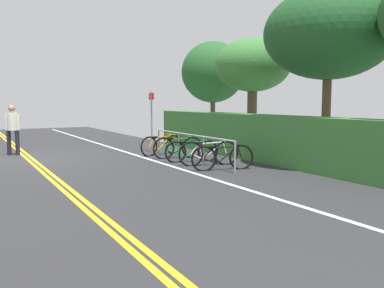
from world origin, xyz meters
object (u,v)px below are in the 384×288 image
(tree_far_right, at_px, (329,34))
(bike_rack, at_px, (191,141))
(tree_mid, at_px, (253,66))
(bicycle_0, at_px, (161,145))
(bicycle_3, at_px, (209,153))
(sign_post_near, at_px, (152,116))
(pedestrian, at_px, (12,126))
(bicycle_1, at_px, (178,148))
(bicycle_2, at_px, (192,151))
(tree_near_left, at_px, (213,72))
(bicycle_4, at_px, (223,157))

(tree_far_right, bearing_deg, bike_rack, -130.96)
(tree_mid, bearing_deg, tree_far_right, -2.39)
(bicycle_0, height_order, tree_mid, tree_mid)
(bicycle_0, relative_size, tree_far_right, 0.35)
(bicycle_3, bearing_deg, bicycle_0, -176.08)
(bicycle_3, relative_size, sign_post_near, 0.79)
(bike_rack, xyz_separation_m, pedestrian, (-4.32, -4.54, 0.36))
(bicycle_0, distance_m, tree_far_right, 6.35)
(bicycle_0, xyz_separation_m, bicycle_1, (1.02, 0.11, 0.01))
(pedestrian, relative_size, tree_far_right, 0.34)
(bicycle_1, xyz_separation_m, bicycle_2, (0.91, -0.00, -0.02))
(pedestrian, bearing_deg, tree_near_left, 93.63)
(bicycle_2, bearing_deg, tree_near_left, 141.71)
(sign_post_near, height_order, tree_mid, tree_mid)
(bicycle_0, bearing_deg, tree_far_right, 34.46)
(bicycle_1, relative_size, bicycle_4, 0.95)
(bicycle_4, distance_m, tree_mid, 4.97)
(bicycle_0, bearing_deg, sign_post_near, 178.88)
(bicycle_0, relative_size, bicycle_3, 1.00)
(tree_near_left, bearing_deg, bicycle_1, -44.12)
(bicycle_1, xyz_separation_m, bicycle_4, (2.61, -0.01, -0.01))
(pedestrian, relative_size, sign_post_near, 0.78)
(bicycle_1, height_order, bicycle_2, bicycle_1)
(bike_rack, relative_size, bicycle_0, 2.69)
(bike_rack, xyz_separation_m, tree_near_left, (-4.85, 3.88, 2.49))
(bicycle_2, relative_size, tree_near_left, 0.37)
(bicycle_3, bearing_deg, bicycle_1, -177.34)
(bicycle_2, height_order, tree_near_left, tree_near_left)
(pedestrian, bearing_deg, bicycle_0, 61.27)
(bicycle_1, height_order, bicycle_3, bicycle_3)
(bicycle_2, height_order, tree_mid, tree_mid)
(tree_mid, relative_size, tree_far_right, 0.82)
(bicycle_1, xyz_separation_m, tree_near_left, (-3.99, 3.87, 2.78))
(bicycle_0, height_order, tree_far_right, tree_far_right)
(bicycle_1, bearing_deg, tree_far_right, 40.63)
(bicycle_1, xyz_separation_m, tree_far_right, (3.43, 2.94, 3.34))
(sign_post_near, height_order, tree_far_right, tree_far_right)
(pedestrian, bearing_deg, tree_mid, 66.54)
(bicycle_2, xyz_separation_m, bicycle_3, (0.83, 0.08, 0.03))
(bike_rack, relative_size, bicycle_3, 2.70)
(bicycle_4, bearing_deg, bicycle_0, -178.51)
(bicycle_2, height_order, sign_post_near, sign_post_near)
(bicycle_0, height_order, bicycle_1, bicycle_1)
(bike_rack, xyz_separation_m, bicycle_3, (0.88, 0.09, -0.27))
(bike_rack, relative_size, bicycle_1, 2.82)
(tree_near_left, xyz_separation_m, tree_mid, (3.85, -0.78, -0.04))
(bicycle_2, height_order, tree_far_right, tree_far_right)
(bicycle_0, relative_size, tree_near_left, 0.39)
(pedestrian, xyz_separation_m, tree_near_left, (-0.53, 8.42, 2.14))
(bicycle_0, relative_size, bicycle_4, 1.00)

